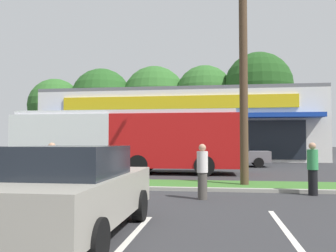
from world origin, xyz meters
TOP-DOWN VIEW (x-y plane):
  - grass_median at (0.00, 14.00)m, footprint 56.00×2.20m
  - curb_lip at (0.00, 12.78)m, footprint 56.00×0.24m
  - parking_stripe_0 at (-2.24, 7.59)m, footprint 0.12×4.80m
  - parking_stripe_1 at (0.58, 6.11)m, footprint 0.12×4.80m
  - parking_stripe_2 at (3.31, 7.17)m, footprint 0.12×4.80m
  - storefront_building at (-1.31, 36.66)m, footprint 24.48×14.67m
  - tree_far_left at (-19.00, 44.92)m, footprint 7.01×7.01m
  - tree_left at (-13.05, 45.96)m, footprint 7.95×7.95m
  - tree_mid_left at (-6.11, 46.72)m, footprint 8.34×8.34m
  - tree_mid at (0.50, 45.49)m, footprint 7.18×7.18m
  - tree_mid_right at (6.89, 43.81)m, footprint 8.01×8.01m
  - utility_pole at (2.89, 13.84)m, footprint 3.16×2.36m
  - city_bus at (-2.71, 19.11)m, footprint 11.86×2.80m
  - car_1 at (3.31, 24.95)m, footprint 4.17×1.99m
  - car_4 at (-5.05, 26.16)m, footprint 4.50×1.91m
  - car_5 at (-0.38, 6.71)m, footprint 1.87×4.39m
  - pedestrian_near_bench at (1.63, 11.08)m, footprint 0.32×0.32m
  - pedestrian_by_pole at (4.98, 12.32)m, footprint 0.33×0.33m
  - pedestrian_mid at (-2.88, 10.94)m, footprint 0.33×0.33m

SIDE VIEW (x-z plane):
  - parking_stripe_0 at x=-2.24m, z-range 0.00..0.01m
  - parking_stripe_1 at x=0.58m, z-range 0.00..0.01m
  - parking_stripe_2 at x=3.31m, z-range 0.00..0.01m
  - grass_median at x=0.00m, z-range 0.00..0.12m
  - curb_lip at x=0.00m, z-range 0.00..0.12m
  - car_4 at x=-5.05m, z-range 0.03..1.47m
  - car_1 at x=3.31m, z-range 0.02..1.55m
  - pedestrian_near_bench at x=1.63m, z-range 0.00..1.59m
  - car_5 at x=-0.38m, z-range 0.01..1.59m
  - pedestrian_mid at x=-2.88m, z-range 0.00..1.63m
  - pedestrian_by_pole at x=4.98m, z-range 0.00..1.63m
  - city_bus at x=-2.71m, z-range 0.14..3.39m
  - storefront_building at x=-1.31m, z-range 0.00..6.29m
  - utility_pole at x=2.89m, z-range 0.35..11.00m
  - tree_far_left at x=-19.00m, z-range 1.43..11.32m
  - tree_left at x=-13.05m, z-range 1.65..12.92m
  - tree_mid_left at x=-6.11m, z-range 1.60..13.15m
  - tree_mid at x=0.50m, z-range 2.00..13.21m
  - tree_mid_right at x=6.89m, z-range 2.10..14.32m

